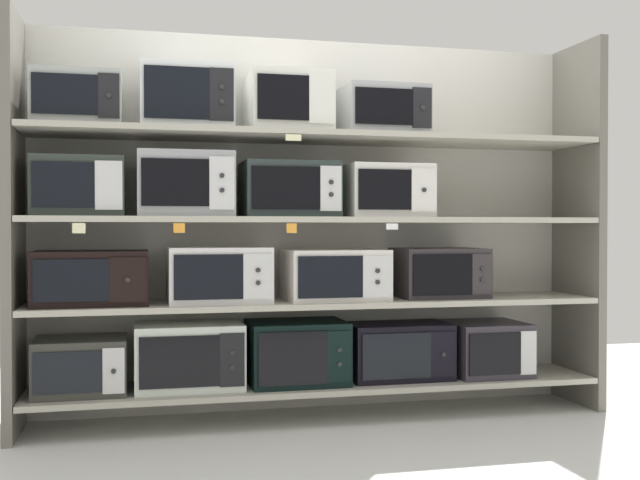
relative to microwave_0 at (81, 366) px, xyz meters
name	(u,v)px	position (x,y,z in m)	size (l,w,h in m)	color
ground	(375,476)	(1.24, -1.00, -0.34)	(7.05, 6.00, 0.02)	silver
back_panel	(309,224)	(1.24, 0.28, 0.72)	(3.25, 0.04, 2.10)	beige
upright_left	(14,223)	(-0.32, 0.00, 0.72)	(0.05, 0.51, 2.10)	#68645B
upright_right	(578,224)	(2.80, 0.00, 0.72)	(0.05, 0.51, 2.10)	#68645B
shelf_0	(320,385)	(1.24, 0.00, -0.15)	(3.05, 0.51, 0.03)	#ADA899
microwave_0	(81,366)	(0.00, 0.00, 0.00)	(0.45, 0.38, 0.28)	#34352F
microwave_1	(189,356)	(0.54, 0.00, 0.03)	(0.55, 0.37, 0.34)	silver
microwave_2	(297,352)	(1.11, 0.00, 0.03)	(0.52, 0.41, 0.33)	black
microwave_3	(398,351)	(1.68, 0.00, 0.01)	(0.56, 0.35, 0.31)	black
microwave_4	(486,348)	(2.21, 0.00, 0.01)	(0.42, 0.41, 0.30)	#302B34
shelf_1	(320,303)	(1.24, 0.00, 0.29)	(3.05, 0.51, 0.03)	#ADA899
microwave_5	(91,278)	(0.05, 0.00, 0.44)	(0.56, 0.41, 0.27)	black
microwave_6	(218,275)	(0.69, 0.00, 0.45)	(0.52, 0.42, 0.29)	silver
microwave_7	(334,274)	(1.32, 0.00, 0.44)	(0.53, 0.43, 0.27)	silver
microwave_8	(439,273)	(1.92, 0.00, 0.44)	(0.48, 0.38, 0.28)	#2E292C
shelf_2	(320,220)	(1.24, 0.00, 0.74)	(3.05, 0.51, 0.03)	#ADA899
microwave_9	(79,187)	(0.00, 0.00, 0.90)	(0.44, 0.39, 0.30)	#2B332D
microwave_10	(185,185)	(0.52, 0.00, 0.92)	(0.48, 0.43, 0.33)	#9B9DA2
microwave_11	(289,190)	(1.07, 0.00, 0.90)	(0.50, 0.39, 0.29)	#283331
microwave_12	(385,191)	(1.61, 0.00, 0.90)	(0.46, 0.42, 0.29)	silver
price_tag_0	(79,228)	(0.01, -0.25, 0.69)	(0.06, 0.00, 0.05)	beige
price_tag_1	(179,228)	(0.48, -0.25, 0.69)	(0.06, 0.00, 0.05)	orange
price_tag_2	(292,228)	(1.03, -0.25, 0.69)	(0.05, 0.00, 0.05)	orange
price_tag_3	(392,226)	(1.56, -0.25, 0.70)	(0.06, 0.00, 0.03)	white
shelf_3	(320,137)	(1.24, 0.00, 1.18)	(3.05, 0.51, 0.03)	#ADA899
microwave_13	(78,100)	(-0.01, 0.00, 1.33)	(0.43, 0.37, 0.27)	#A1A7A3
microwave_14	(186,98)	(0.53, 0.00, 1.36)	(0.47, 0.34, 0.33)	silver
microwave_15	(288,104)	(1.06, 0.00, 1.36)	(0.43, 0.41, 0.32)	silver
microwave_16	(382,112)	(1.59, 0.00, 1.33)	(0.45, 0.39, 0.27)	#A2A3A5
price_tag_4	(293,137)	(1.04, -0.25, 1.15)	(0.08, 0.00, 0.03)	beige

